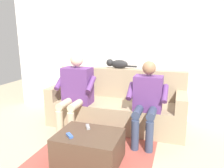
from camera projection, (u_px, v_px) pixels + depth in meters
ground_plane at (101, 145)px, 2.83m from camera, size 8.00×8.00×0.00m
back_wall at (125, 42)px, 3.66m from camera, size 4.39×0.06×2.64m
couch at (117, 106)px, 3.46m from camera, size 2.13×0.76×0.89m
coffee_table at (89, 148)px, 2.43m from camera, size 0.72×0.54×0.35m
person_left_seated at (147, 98)px, 2.88m from camera, size 0.54×0.59×1.09m
person_right_seated at (76, 89)px, 3.20m from camera, size 0.59×0.60×1.17m
cat_on_backrest at (117, 64)px, 3.54m from camera, size 0.52×0.12×0.16m
remote_blue at (70, 135)px, 2.32m from camera, size 0.12×0.11×0.02m
remote_gray at (88, 127)px, 2.54m from camera, size 0.10×0.13×0.02m
floor_rug at (94, 155)px, 2.59m from camera, size 1.42×1.64×0.01m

